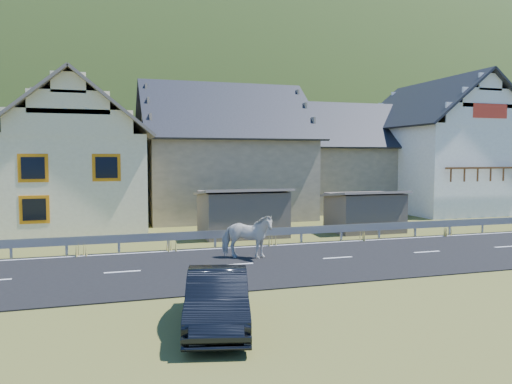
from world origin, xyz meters
name	(u,v)px	position (x,y,z in m)	size (l,w,h in m)	color
ground	(338,259)	(0.00, 0.00, 0.00)	(160.00, 160.00, 0.00)	#4B4F1D
road	(338,258)	(0.00, 0.00, 0.02)	(60.00, 7.00, 0.04)	black
lane_markings	(338,258)	(0.00, 0.00, 0.04)	(60.00, 6.60, 0.01)	silver
guardrail	(301,231)	(0.00, 3.68, 0.56)	(28.10, 0.09, 0.75)	#93969B
shed_left	(242,214)	(-2.00, 6.50, 1.10)	(4.30, 3.30, 2.40)	#685B4E
shed_right	(364,212)	(4.50, 6.00, 1.00)	(3.80, 2.90, 2.20)	#685B4E
house_cream	(75,149)	(-10.00, 12.00, 4.36)	(7.80, 9.80, 8.30)	#FFF1B7
house_stone_a	(223,146)	(-1.00, 15.00, 4.63)	(10.80, 9.80, 8.90)	gray
house_stone_b	(345,152)	(9.00, 17.00, 4.24)	(9.80, 8.80, 8.10)	gray
house_white	(439,141)	(15.00, 14.00, 5.06)	(8.80, 10.80, 9.70)	white
mountain	(141,218)	(5.00, 180.00, -20.00)	(440.00, 280.00, 260.00)	#243E13
horse	(247,236)	(-3.37, 0.91, 0.89)	(2.02, 0.92, 1.70)	beige
car	(217,299)	(-6.09, -6.13, 0.65)	(1.38, 3.95, 1.30)	black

